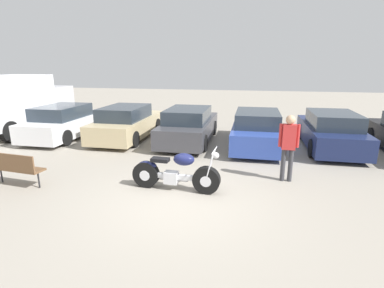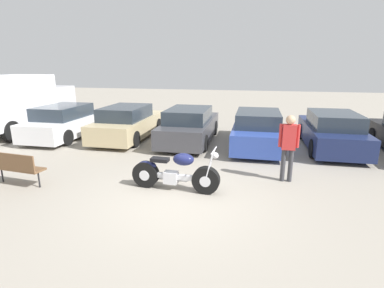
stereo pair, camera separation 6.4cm
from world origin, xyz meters
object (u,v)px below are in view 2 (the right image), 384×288
Objects in this scene: delivery_truck at (11,102)px; parked_car_white at (67,122)px; park_bench at (15,166)px; parked_car_champagne at (128,123)px; motorcycle at (175,173)px; parked_car_blue at (257,130)px; parked_car_navy at (331,132)px; parked_car_dark_grey at (190,126)px; person_standing at (289,142)px.

parked_car_white is at bearing -1.28° from delivery_truck.
parked_car_white is 2.98× the size of park_bench.
delivery_truck is at bearing -177.35° from parked_car_champagne.
parked_car_blue is at bearing 66.38° from motorcycle.
parked_car_white and parked_car_navy have the same top height.
motorcycle is at bearing -113.62° from parked_car_blue.
parked_car_blue is (2.00, 4.56, 0.20)m from motorcycle.
parked_car_blue is at bearing 0.45° from parked_car_white.
parked_car_dark_grey is 4.97m from person_standing.
delivery_truck reaches higher than parked_car_white.
park_bench is at bearing -171.72° from motorcycle.
person_standing is at bearing -20.93° from parked_car_white.
parked_car_champagne is 1.00× the size of parked_car_navy.
person_standing is at bearing 22.86° from motorcycle.
parked_car_blue is (5.31, -0.25, 0.00)m from parked_car_champagne.
delivery_truck is at bearing 132.06° from park_bench.
parked_car_navy is at bearing 45.96° from motorcycle.
parked_car_white is 5.31m from parked_car_dark_grey.
parked_car_dark_grey and parked_car_blue have the same top height.
park_bench is (4.64, -5.15, -0.87)m from delivery_truck.
parked_car_blue is at bearing -174.74° from parked_car_navy.
delivery_truck reaches higher than parked_car_champagne.
person_standing reaches higher than parked_car_navy.
parked_car_champagne is (2.65, 0.31, 0.00)m from parked_car_white.
delivery_truck is at bearing 163.45° from person_standing.
parked_car_navy is at bearing 5.26° from parked_car_blue.
parked_car_blue reaches higher than park_bench.
motorcycle is at bearing 8.28° from park_bench.
parked_car_champagne reaches higher than motorcycle.
delivery_truck reaches higher than parked_car_dark_grey.
delivery_truck is at bearing -178.94° from parked_car_navy.
parked_car_navy reaches higher than park_bench.
parked_car_dark_grey is (2.65, -0.06, 0.00)m from parked_car_champagne.
delivery_truck is at bearing 152.24° from motorcycle.
parked_car_blue is 2.44× the size of person_standing.
parked_car_navy is 2.44× the size of person_standing.
delivery_truck is (-2.71, 0.06, 0.77)m from parked_car_white.
motorcycle is 0.51× the size of parked_car_navy.
parked_car_white is (-5.96, 4.50, 0.20)m from motorcycle.
person_standing reaches higher than parked_car_white.
parked_car_blue is (2.65, -0.19, 0.00)m from parked_car_dark_grey.
delivery_truck is at bearing 178.72° from parked_car_white.
motorcycle is 0.51× the size of parked_car_blue.
parked_car_navy is (7.96, -0.00, 0.00)m from parked_car_champagne.
delivery_truck is at bearing -178.66° from parked_car_dark_grey.
delivery_truck is (-8.67, 4.56, 0.97)m from motorcycle.
parked_car_champagne is 2.98× the size of park_bench.
parked_car_navy is at bearing -0.02° from parked_car_champagne.
motorcycle reaches higher than park_bench.
motorcycle is 6.69m from parked_car_navy.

